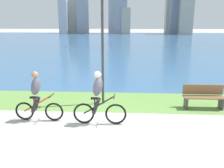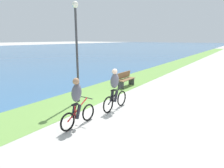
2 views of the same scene
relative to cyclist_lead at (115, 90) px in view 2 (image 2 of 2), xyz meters
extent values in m
plane|color=#B2AFA8|center=(0.16, -0.84, -0.84)|extent=(300.00, 300.00, 0.00)
cube|color=#6B9947|center=(0.16, 2.28, -0.84)|extent=(120.00, 2.55, 0.01)
torus|color=black|center=(0.55, 0.00, -0.51)|extent=(0.68, 0.06, 0.68)
torus|color=black|center=(-0.48, 0.00, -0.51)|extent=(0.68, 0.06, 0.68)
cylinder|color=black|center=(0.01, 0.00, -0.21)|extent=(1.00, 0.04, 0.63)
cylinder|color=black|center=(-0.12, 0.00, -0.26)|extent=(0.04, 0.04, 0.49)
cube|color=black|center=(-0.12, 0.00, 0.00)|extent=(0.24, 0.10, 0.05)
cylinder|color=black|center=(0.50, 0.00, 0.08)|extent=(0.03, 0.52, 0.03)
ellipsoid|color=#595966|center=(-0.02, 0.00, 0.38)|extent=(0.40, 0.36, 0.65)
sphere|color=beige|center=(-0.02, 0.00, 0.76)|extent=(0.22, 0.22, 0.22)
cylinder|color=#26262D|center=(-0.07, 0.10, -0.24)|extent=(0.27, 0.11, 0.49)
cylinder|color=#26262D|center=(-0.07, -0.10, -0.24)|extent=(0.27, 0.11, 0.49)
torus|color=black|center=(-1.49, 0.16, -0.54)|extent=(0.62, 0.06, 0.62)
torus|color=black|center=(-2.49, 0.16, -0.54)|extent=(0.62, 0.06, 0.62)
cylinder|color=red|center=(-2.02, 0.16, -0.26)|extent=(0.97, 0.04, 0.60)
cylinder|color=red|center=(-2.14, 0.16, -0.31)|extent=(0.04, 0.04, 0.46)
cube|color=black|center=(-2.14, 0.16, -0.06)|extent=(0.24, 0.10, 0.05)
cylinder|color=black|center=(-1.54, 0.16, 0.02)|extent=(0.03, 0.52, 0.03)
ellipsoid|color=#595966|center=(-2.04, 0.16, 0.32)|extent=(0.40, 0.36, 0.65)
sphere|color=#A57A59|center=(-2.04, 0.16, 0.70)|extent=(0.22, 0.22, 0.22)
cylinder|color=#26262D|center=(-2.09, 0.26, -0.30)|extent=(0.27, 0.11, 0.49)
cylinder|color=#26262D|center=(-2.09, 0.06, -0.30)|extent=(0.27, 0.11, 0.49)
cube|color=brown|center=(3.78, 1.62, -0.39)|extent=(1.50, 0.45, 0.04)
cube|color=brown|center=(3.78, 1.81, -0.14)|extent=(1.50, 0.11, 0.40)
cube|color=#38383D|center=(4.43, 1.62, -0.62)|extent=(0.08, 0.37, 0.45)
cube|color=#38383D|center=(3.13, 1.62, -0.62)|extent=(0.08, 0.37, 0.45)
cylinder|color=#38383D|center=(-0.05, 1.98, 1.25)|extent=(0.10, 0.10, 4.19)
sphere|color=white|center=(-0.05, 1.98, 3.44)|extent=(0.28, 0.28, 0.28)
camera|label=1|loc=(0.85, -6.99, 2.27)|focal=37.79mm
camera|label=2|loc=(-6.51, -4.24, 2.04)|focal=31.53mm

